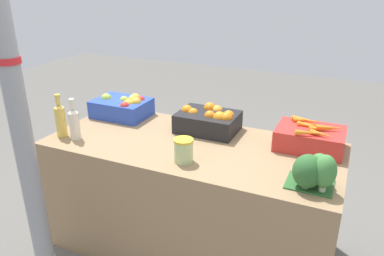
{
  "coord_description": "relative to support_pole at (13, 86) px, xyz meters",
  "views": [
    {
      "loc": [
        0.83,
        -1.85,
        1.68
      ],
      "look_at": [
        0.0,
        0.0,
        0.85
      ],
      "focal_mm": 35.0,
      "sensor_mm": 36.0,
      "label": 1
    }
  ],
  "objects": [
    {
      "name": "orange_crate",
      "position": [
        0.6,
        0.92,
        -0.39
      ],
      "size": [
        0.38,
        0.28,
        0.16
      ],
      "color": "black",
      "rests_on": "market_table"
    },
    {
      "name": "apple_crate",
      "position": [
        -0.06,
        0.92,
        -0.39
      ],
      "size": [
        0.38,
        0.28,
        0.16
      ],
      "color": "#2847B7",
      "rests_on": "market_table"
    },
    {
      "name": "carrot_crate",
      "position": [
        1.22,
        0.92,
        -0.4
      ],
      "size": [
        0.38,
        0.29,
        0.16
      ],
      "color": "red",
      "rests_on": "market_table"
    },
    {
      "name": "pickle_jar",
      "position": [
        0.63,
        0.46,
        -0.4
      ],
      "size": [
        0.11,
        0.11,
        0.13
      ],
      "color": "#B2C684",
      "rests_on": "market_table"
    },
    {
      "name": "juice_bottle_cloudy",
      "position": [
        -0.1,
        0.46,
        -0.36
      ],
      "size": [
        0.06,
        0.06,
        0.26
      ],
      "color": "beige",
      "rests_on": "market_table"
    },
    {
      "name": "support_pole",
      "position": [
        0.0,
        0.0,
        0.0
      ],
      "size": [
        0.11,
        0.11,
        2.43
      ],
      "color": "gray",
      "rests_on": "ground_plane"
    },
    {
      "name": "ground_plane",
      "position": [
        0.58,
        0.69,
        -1.21
      ],
      "size": [
        10.0,
        10.0,
        0.0
      ],
      "primitive_type": "plane",
      "color": "#605E59"
    },
    {
      "name": "broccoli_pile",
      "position": [
        1.3,
        0.46,
        -0.37
      ],
      "size": [
        0.22,
        0.21,
        0.19
      ],
      "color": "#2D602D",
      "rests_on": "market_table"
    },
    {
      "name": "juice_bottle_golden",
      "position": [
        -0.21,
        0.46,
        -0.35
      ],
      "size": [
        0.06,
        0.06,
        0.27
      ],
      "color": "gold",
      "rests_on": "market_table"
    },
    {
      "name": "market_table",
      "position": [
        0.58,
        0.69,
        -0.84
      ],
      "size": [
        1.74,
        0.77,
        0.75
      ],
      "primitive_type": "cube",
      "color": "#937551",
      "rests_on": "ground_plane"
    }
  ]
}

